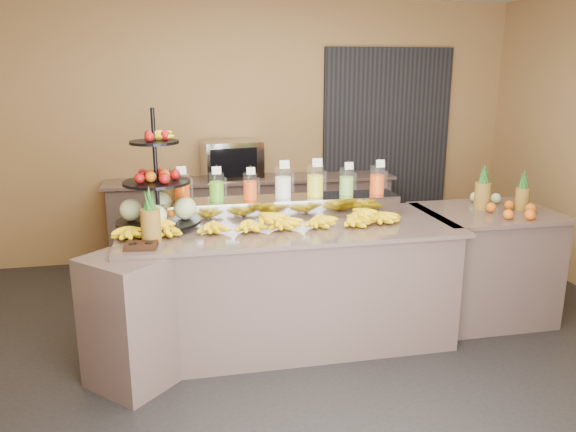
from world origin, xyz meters
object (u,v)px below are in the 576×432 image
object	(u,v)px
pitcher_tray	(283,207)
condiment_caddy	(141,246)
fruit_stand	(163,198)
oven_warmer	(232,160)
right_fruit_pile	(506,204)
banana_heap	(263,220)

from	to	relation	value
pitcher_tray	condiment_caddy	distance (m)	1.24
pitcher_tray	fruit_stand	xyz separation A→B (m)	(-0.92, -0.14, 0.15)
pitcher_tray	fruit_stand	distance (m)	0.94
fruit_stand	oven_warmer	xyz separation A→B (m)	(0.70, 1.81, -0.02)
condiment_caddy	right_fruit_pile	world-z (taller)	right_fruit_pile
fruit_stand	right_fruit_pile	size ratio (longest dim) A/B	2.05
pitcher_tray	fruit_stand	size ratio (longest dim) A/B	2.13
banana_heap	right_fruit_pile	size ratio (longest dim) A/B	4.92
banana_heap	fruit_stand	distance (m)	0.75
right_fruit_pile	oven_warmer	xyz separation A→B (m)	(-2.02, 1.92, 0.13)
fruit_stand	condiment_caddy	xyz separation A→B (m)	(-0.15, -0.48, -0.21)
fruit_stand	condiment_caddy	size ratio (longest dim) A/B	4.24
pitcher_tray	oven_warmer	bearing A→B (deg)	97.59
fruit_stand	oven_warmer	size ratio (longest dim) A/B	1.44
pitcher_tray	right_fruit_pile	distance (m)	1.82
condiment_caddy	right_fruit_pile	distance (m)	2.89
right_fruit_pile	oven_warmer	bearing A→B (deg)	136.40
fruit_stand	banana_heap	bearing A→B (deg)	-13.17
banana_heap	condiment_caddy	xyz separation A→B (m)	(-0.85, -0.28, -0.05)
banana_heap	oven_warmer	world-z (taller)	oven_warmer
pitcher_tray	right_fruit_pile	world-z (taller)	right_fruit_pile
fruit_stand	right_fruit_pile	bearing A→B (deg)	0.52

